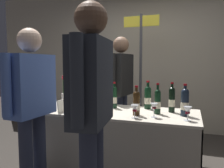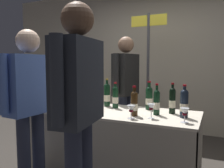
# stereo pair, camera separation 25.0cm
# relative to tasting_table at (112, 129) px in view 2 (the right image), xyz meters

# --- Properties ---
(back_partition) EXTENTS (6.62, 0.12, 2.72)m
(back_partition) POSITION_rel_tasting_table_xyz_m (0.00, 1.99, 0.85)
(back_partition) COLOR #B2A893
(back_partition) RESTS_ON ground_plane
(tasting_table) EXTENTS (1.88, 0.75, 0.73)m
(tasting_table) POSITION_rel_tasting_table_xyz_m (0.00, 0.00, 0.00)
(tasting_table) COLOR beige
(tasting_table) RESTS_ON ground_plane
(featured_wine_bottle) EXTENTS (0.07, 0.07, 0.33)m
(featured_wine_bottle) POSITION_rel_tasting_table_xyz_m (0.64, 0.13, 0.36)
(featured_wine_bottle) COLOR black
(featured_wine_bottle) RESTS_ON tasting_table
(display_bottle_0) EXTENTS (0.08, 0.08, 0.31)m
(display_bottle_0) POSITION_rel_tasting_table_xyz_m (-0.29, 0.01, 0.35)
(display_bottle_0) COLOR #38230F
(display_bottle_0) RESTS_ON tasting_table
(display_bottle_1) EXTENTS (0.07, 0.07, 0.30)m
(display_bottle_1) POSITION_rel_tasting_table_xyz_m (0.31, -0.13, 0.35)
(display_bottle_1) COLOR #38230F
(display_bottle_1) RESTS_ON tasting_table
(display_bottle_2) EXTENTS (0.08, 0.08, 0.33)m
(display_bottle_2) POSITION_rel_tasting_table_xyz_m (0.36, 0.23, 0.36)
(display_bottle_2) COLOR black
(display_bottle_2) RESTS_ON tasting_table
(display_bottle_3) EXTENTS (0.07, 0.07, 0.32)m
(display_bottle_3) POSITION_rel_tasting_table_xyz_m (-0.43, 0.10, 0.34)
(display_bottle_3) COLOR #38230F
(display_bottle_3) RESTS_ON tasting_table
(display_bottle_4) EXTENTS (0.07, 0.07, 0.31)m
(display_bottle_4) POSITION_rel_tasting_table_xyz_m (-0.02, 0.15, 0.35)
(display_bottle_4) COLOR black
(display_bottle_4) RESTS_ON tasting_table
(display_bottle_5) EXTENTS (0.08, 0.08, 0.33)m
(display_bottle_5) POSITION_rel_tasting_table_xyz_m (0.78, -0.01, 0.36)
(display_bottle_5) COLOR #192333
(display_bottle_5) RESTS_ON tasting_table
(display_bottle_6) EXTENTS (0.07, 0.07, 0.32)m
(display_bottle_6) POSITION_rel_tasting_table_xyz_m (0.51, -0.00, 0.35)
(display_bottle_6) COLOR black
(display_bottle_6) RESTS_ON tasting_table
(display_bottle_7) EXTENTS (0.08, 0.08, 0.34)m
(display_bottle_7) POSITION_rel_tasting_table_xyz_m (-0.17, 0.21, 0.36)
(display_bottle_7) COLOR black
(display_bottle_7) RESTS_ON tasting_table
(wine_glass_near_vendor) EXTENTS (0.08, 0.08, 0.13)m
(wine_glass_near_vendor) POSITION_rel_tasting_table_xyz_m (0.81, -0.20, 0.31)
(wine_glass_near_vendor) COLOR silver
(wine_glass_near_vendor) RESTS_ON tasting_table
(wine_glass_mid) EXTENTS (0.08, 0.08, 0.13)m
(wine_glass_mid) POSITION_rel_tasting_table_xyz_m (0.32, -0.26, 0.31)
(wine_glass_mid) COLOR silver
(wine_glass_mid) RESTS_ON tasting_table
(wine_glass_near_taster) EXTENTS (0.07, 0.07, 0.14)m
(wine_glass_near_taster) POSITION_rel_tasting_table_xyz_m (0.50, -0.17, 0.32)
(wine_glass_near_taster) COLOR silver
(wine_glass_near_taster) RESTS_ON tasting_table
(flower_vase) EXTENTS (0.10, 0.10, 0.38)m
(flower_vase) POSITION_rel_tasting_table_xyz_m (-0.68, 0.15, 0.33)
(flower_vase) COLOR silver
(flower_vase) RESTS_ON tasting_table
(brochure_stand) EXTENTS (0.02, 0.15, 0.14)m
(brochure_stand) POSITION_rel_tasting_table_xyz_m (-0.49, -0.27, 0.28)
(brochure_stand) COLOR silver
(brochure_stand) RESTS_ON tasting_table
(vendor_presenter) EXTENTS (0.26, 0.60, 1.63)m
(vendor_presenter) POSITION_rel_tasting_table_xyz_m (-0.11, 0.69, 0.47)
(vendor_presenter) COLOR #2D3347
(vendor_presenter) RESTS_ON ground_plane
(taster_foreground_right) EXTENTS (0.27, 0.63, 1.68)m
(taster_foreground_right) POSITION_rel_tasting_table_xyz_m (0.18, -0.94, 0.50)
(taster_foreground_right) COLOR #2D3347
(taster_foreground_right) RESTS_ON ground_plane
(taster_foreground_left) EXTENTS (0.24, 0.62, 1.57)m
(taster_foreground_left) POSITION_rel_tasting_table_xyz_m (-0.54, -0.68, 0.43)
(taster_foreground_left) COLOR #2D3347
(taster_foreground_left) RESTS_ON ground_plane
(booth_signpost) EXTENTS (0.56, 0.04, 2.04)m
(booth_signpost) POSITION_rel_tasting_table_xyz_m (0.07, 1.20, 0.75)
(booth_signpost) COLOR #47474C
(booth_signpost) RESTS_ON ground_plane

